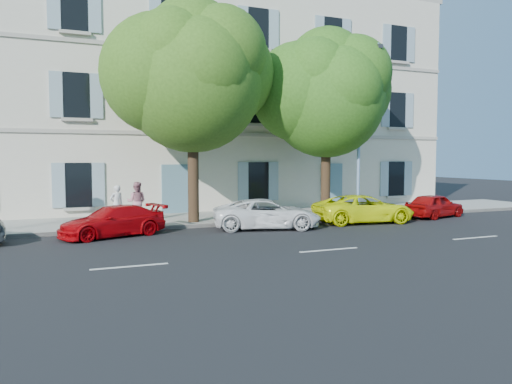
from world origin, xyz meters
name	(u,v)px	position (x,y,z in m)	size (l,w,h in m)	color
ground	(274,232)	(0.00, 0.00, 0.00)	(90.00, 90.00, 0.00)	black
sidewalk	(233,217)	(0.00, 4.45, 0.07)	(36.00, 4.50, 0.15)	#A09E96
kerb	(251,223)	(0.00, 2.28, 0.08)	(36.00, 0.16, 0.16)	#9E998E
building	(197,101)	(0.00, 10.20, 6.00)	(28.00, 7.00, 12.00)	beige
car_red_coupe	(113,221)	(-5.79, 1.27, 0.55)	(1.55, 3.82, 1.11)	#B0050A
car_white_coupe	(267,214)	(0.11, 0.91, 0.60)	(1.98, 4.29, 1.19)	white
car_yellow_supercar	(364,209)	(4.75, 0.96, 0.61)	(2.03, 4.39, 1.22)	#EBF60A
car_red_hatchback	(434,205)	(8.93, 1.23, 0.57)	(1.35, 3.36, 1.15)	#9A0909
tree_left	(192,83)	(-2.30, 3.01, 5.90)	(5.76, 5.76, 8.93)	#3A2819
tree_right	(326,100)	(4.24, 3.34, 5.54)	(5.46, 5.46, 8.41)	#3A2819
street_lamp	(361,121)	(5.56, 2.44, 4.51)	(0.27, 1.64, 7.70)	#7293BF
pedestrian_a	(117,204)	(-5.31, 3.87, 0.93)	(0.57, 0.37, 1.56)	silver
pedestrian_b	(137,202)	(-4.49, 3.96, 0.99)	(0.81, 0.63, 1.67)	#B37280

